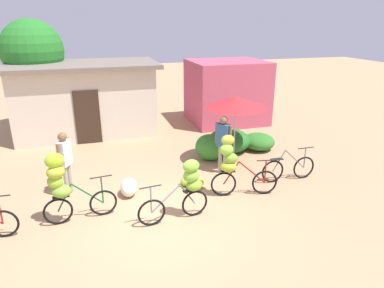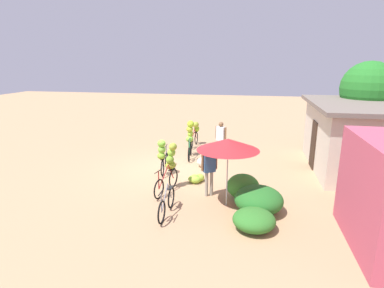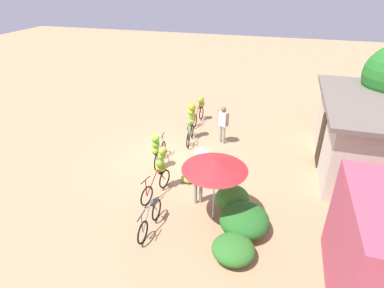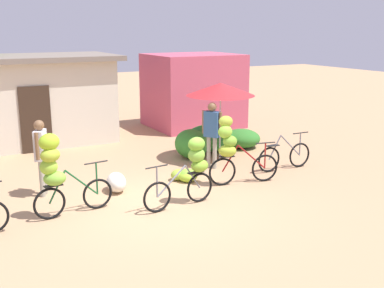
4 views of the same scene
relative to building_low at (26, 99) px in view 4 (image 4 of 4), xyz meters
name	(u,v)px [view 4 (image 4 of 4)]	position (x,y,z in m)	size (l,w,h in m)	color
ground_plane	(165,206)	(1.50, -7.27, -1.43)	(60.00, 60.00, 0.00)	tan
building_low	(26,99)	(0.00, 0.00, 0.00)	(5.73, 3.27, 2.82)	beige
shop_pink	(193,90)	(6.03, -0.10, -0.07)	(3.20, 2.80, 2.72)	#BD4961
hedge_bush_front_left	(191,144)	(3.78, -4.20, -1.01)	(0.94, 1.07, 0.84)	#35822B
hedge_bush_front_right	(210,138)	(4.68, -3.70, -1.03)	(1.49, 1.47, 0.79)	#256A25
hedge_bush_mid	(242,138)	(5.77, -3.83, -1.14)	(1.13, 1.16, 0.58)	#2F7328
market_umbrella	(221,89)	(4.43, -4.69, 0.58)	(1.91, 1.91, 2.19)	beige
bicycle_near_pile	(57,169)	(-0.61, -6.86, -0.43)	(1.64, 0.48, 1.72)	black
bicycle_center_loaded	(192,166)	(2.04, -7.45, -0.57)	(1.70, 0.44, 1.45)	black
bicycle_by_shop	(232,147)	(3.48, -6.77, -0.50)	(1.75, 0.49, 1.68)	black
bicycle_rightmost	(285,156)	(5.40, -6.38, -1.06)	(1.68, 0.15, 0.96)	black
banana_pile_on_ground	(186,175)	(2.67, -5.99, -1.29)	(0.71, 0.71, 0.30)	#98C53B
produce_sack	(116,182)	(0.90, -5.92, -1.21)	(0.70, 0.44, 0.44)	silver
person_vendor	(212,128)	(3.78, -5.34, -0.33)	(0.38, 0.50, 1.77)	gray
person_bystander	(41,150)	(-0.62, -5.40, -0.37)	(0.36, 0.53, 1.72)	gray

